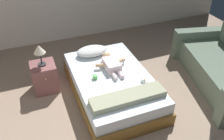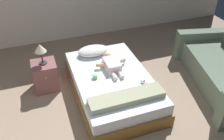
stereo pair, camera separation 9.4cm
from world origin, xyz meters
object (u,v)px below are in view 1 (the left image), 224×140
toy_block (95,77)px  bed (112,85)px  nightstand (45,77)px  lamp (39,50)px  baby_bottle (144,81)px  baby (111,64)px  pillow (92,51)px  toothbrush (122,60)px

toy_block → bed: bearing=-3.5°
nightstand → lamp: (0.00, 0.00, 0.50)m
toy_block → baby_bottle: size_ratio=0.53×
lamp → baby_bottle: 1.65m
baby → toy_block: bearing=-149.2°
bed → nightstand: nightstand is taller
nightstand → lamp: lamp is taller
lamp → bed: bearing=-29.5°
baby_bottle → pillow: bearing=114.8°
bed → pillow: (-0.10, 0.69, 0.27)m
baby → baby_bottle: 0.65m
toy_block → baby_bottle: (0.65, -0.37, -0.00)m
pillow → bed: bearing=-81.5°
baby → pillow: bearing=109.4°
nightstand → baby_bottle: 1.63m
nightstand → toothbrush: bearing=-10.1°
baby_bottle → bed: bearing=137.2°
pillow → nightstand: 0.90m
lamp → toy_block: 0.94m
baby_bottle → baby: bearing=119.0°
baby_bottle → toy_block: bearing=150.5°
baby → baby_bottle: (0.31, -0.56, -0.04)m
pillow → baby_bottle: (0.48, -1.04, -0.04)m
pillow → nightstand: bearing=-170.5°
toothbrush → nightstand: nightstand is taller
pillow → baby_bottle: bearing=-65.2°
bed → baby: 0.35m
pillow → toy_block: 0.70m
baby → toothbrush: size_ratio=4.47×
pillow → baby_bottle: pillow is taller
lamp → baby_bottle: size_ratio=3.00×
bed → pillow: 0.75m
bed → lamp: 1.24m
bed → toothbrush: size_ratio=12.93×
lamp → baby_bottle: bearing=-33.7°
toothbrush → lamp: bearing=169.9°
bed → toy_block: 0.36m
pillow → baby_bottle: size_ratio=4.55×
nightstand → baby_bottle: nightstand is taller
pillow → toy_block: bearing=-103.7°
toothbrush → toy_block: toy_block is taller
bed → baby_bottle: 0.56m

